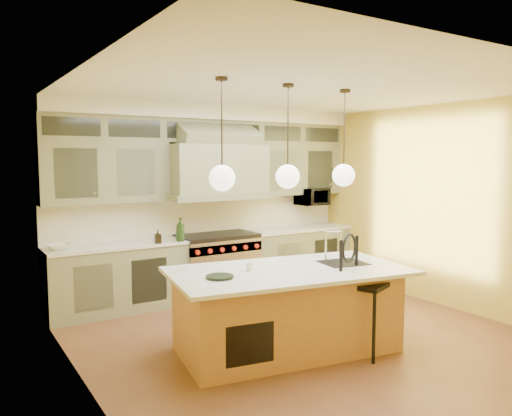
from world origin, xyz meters
TOP-DOWN VIEW (x-y plane):
  - floor at (0.00, 0.00)m, footprint 5.00×5.00m
  - ceiling at (0.00, 0.00)m, footprint 5.00×5.00m
  - wall_back at (0.00, 2.50)m, footprint 5.00×0.00m
  - wall_front at (0.00, -2.50)m, footprint 5.00×0.00m
  - wall_left at (-2.50, 0.00)m, footprint 0.00×5.00m
  - wall_right at (2.50, 0.00)m, footprint 0.00×5.00m
  - back_cabinetry at (0.00, 2.23)m, footprint 5.00×0.77m
  - range at (0.00, 2.14)m, footprint 1.20×0.74m
  - kitchen_island at (-0.40, -0.25)m, footprint 2.75×1.76m
  - counter_stool at (0.23, -0.75)m, footprint 0.59×0.59m
  - microwave at (1.95, 2.25)m, footprint 0.54×0.37m
  - oil_bottle_a at (-0.70, 1.92)m, footprint 0.15×0.15m
  - oil_bottle_b at (-1.04, 1.92)m, footprint 0.09×0.09m
  - fruit_bowl at (-2.30, 2.15)m, footprint 0.31×0.31m
  - cup at (-0.81, -0.13)m, footprint 0.10×0.10m
  - pendant_left at (-1.20, -0.25)m, footprint 0.26×0.26m
  - pendant_center at (-0.40, -0.25)m, footprint 0.26×0.26m
  - pendant_right at (0.40, -0.25)m, footprint 0.26×0.26m

SIDE VIEW (x-z plane):
  - floor at x=0.00m, z-range 0.00..0.00m
  - kitchen_island at x=-0.40m, z-range -0.20..1.15m
  - range at x=0.00m, z-range 0.01..0.97m
  - counter_stool at x=0.23m, z-range 0.10..1.40m
  - cup at x=-0.81m, z-range 0.92..1.00m
  - fruit_bowl at x=-2.30m, z-range 0.94..1.01m
  - oil_bottle_b at x=-1.04m, z-range 0.94..1.13m
  - oil_bottle_a at x=-0.70m, z-range 0.94..1.28m
  - back_cabinetry at x=0.00m, z-range -0.02..2.88m
  - microwave at x=1.95m, z-range 1.30..1.60m
  - wall_back at x=0.00m, z-range -1.05..3.95m
  - wall_front at x=0.00m, z-range -1.05..3.95m
  - wall_left at x=-2.50m, z-range -1.05..3.95m
  - wall_right at x=2.50m, z-range -1.05..3.95m
  - pendant_left at x=-1.20m, z-range 1.39..2.50m
  - pendant_center at x=-0.40m, z-range 1.39..2.50m
  - pendant_right at x=0.40m, z-range 1.39..2.50m
  - ceiling at x=0.00m, z-range 2.90..2.90m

